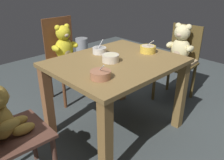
# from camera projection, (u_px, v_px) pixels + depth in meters

# --- Properties ---
(ground_plane) EXTENTS (5.20, 5.20, 0.04)m
(ground_plane) POSITION_uv_depth(u_px,v_px,m) (115.00, 130.00, 2.31)
(ground_plane) COLOR #3E4647
(dining_table) EXTENTS (1.09, 0.89, 0.72)m
(dining_table) POSITION_uv_depth(u_px,v_px,m) (116.00, 75.00, 2.06)
(dining_table) COLOR olive
(dining_table) RESTS_ON ground_plane
(teddy_chair_near_left) EXTENTS (0.43, 0.44, 0.87)m
(teddy_chair_near_left) POSITION_uv_depth(u_px,v_px,m) (2.00, 123.00, 1.45)
(teddy_chair_near_left) COLOR brown
(teddy_chair_near_left) RESTS_ON ground_plane
(teddy_chair_near_right) EXTENTS (0.44, 0.42, 0.91)m
(teddy_chair_near_right) POSITION_uv_depth(u_px,v_px,m) (179.00, 52.00, 2.65)
(teddy_chair_near_right) COLOR brown
(teddy_chair_near_right) RESTS_ON ground_plane
(teddy_chair_far_center) EXTENTS (0.42, 0.40, 0.96)m
(teddy_chair_far_center) POSITION_uv_depth(u_px,v_px,m) (65.00, 51.00, 2.67)
(teddy_chair_far_center) COLOR brown
(teddy_chair_far_center) RESTS_ON ground_plane
(porridge_bowl_cream_center) EXTENTS (0.15, 0.15, 0.06)m
(porridge_bowl_cream_center) POSITION_uv_depth(u_px,v_px,m) (111.00, 58.00, 1.97)
(porridge_bowl_cream_center) COLOR beige
(porridge_bowl_cream_center) RESTS_ON dining_table
(porridge_bowl_yellow_near_right) EXTENTS (0.15, 0.16, 0.14)m
(porridge_bowl_yellow_near_right) POSITION_uv_depth(u_px,v_px,m) (148.00, 49.00, 2.19)
(porridge_bowl_yellow_near_right) COLOR yellow
(porridge_bowl_yellow_near_right) RESTS_ON dining_table
(porridge_bowl_terracotta_near_left) EXTENTS (0.15, 0.16, 0.13)m
(porridge_bowl_terracotta_near_left) POSITION_uv_depth(u_px,v_px,m) (101.00, 74.00, 1.65)
(porridge_bowl_terracotta_near_left) COLOR #B07151
(porridge_bowl_terracotta_near_left) RESTS_ON dining_table
(porridge_bowl_white_far_center) EXTENTS (0.14, 0.13, 0.12)m
(porridge_bowl_white_far_center) POSITION_uv_depth(u_px,v_px,m) (99.00, 50.00, 2.17)
(porridge_bowl_white_far_center) COLOR silver
(porridge_bowl_white_far_center) RESTS_ON dining_table
(metal_pail) EXTENTS (0.23, 0.23, 0.29)m
(metal_pail) POSITION_uv_depth(u_px,v_px,m) (82.00, 46.00, 4.42)
(metal_pail) COLOR #93969B
(metal_pail) RESTS_ON ground_plane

